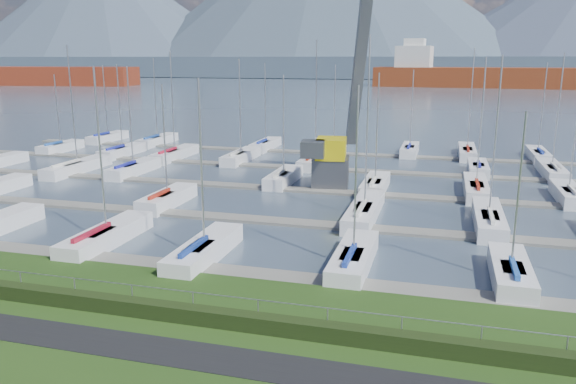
% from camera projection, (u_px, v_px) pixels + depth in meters
% --- Properties ---
extents(path, '(160.00, 2.00, 0.04)m').
position_uv_depth(path, '(185.00, 354.00, 21.67)').
color(path, black).
rests_on(path, grass).
extents(water, '(800.00, 540.00, 0.20)m').
position_uv_depth(water, '(426.00, 83.00, 268.30)').
color(water, '#435262').
extents(hedge, '(80.00, 0.70, 0.70)m').
position_uv_depth(hedge, '(211.00, 317.00, 24.03)').
color(hedge, black).
rests_on(hedge, grass).
extents(fence, '(80.00, 0.04, 0.04)m').
position_uv_depth(fence, '(214.00, 295.00, 24.21)').
color(fence, '#999BA2').
rests_on(fence, grass).
extents(foothill, '(900.00, 80.00, 12.00)m').
position_uv_depth(foothill, '(431.00, 67.00, 332.43)').
color(foothill, '#465667').
rests_on(foothill, water).
extents(mountains, '(1190.00, 360.00, 115.00)m').
position_uv_depth(mountains, '(448.00, 6.00, 391.02)').
color(mountains, '#495D6B').
rests_on(mountains, water).
extents(docks, '(90.00, 41.60, 0.25)m').
position_uv_depth(docks, '(331.00, 192.00, 48.91)').
color(docks, slate).
rests_on(docks, water).
extents(crane, '(6.29, 13.22, 22.35)m').
position_uv_depth(crane, '(339.00, 124.00, 50.67)').
color(crane, '#515358').
rests_on(crane, water).
extents(cargo_ship_west, '(87.49, 30.59, 21.50)m').
position_uv_depth(cargo_ship_west, '(28.00, 76.00, 244.21)').
color(cargo_ship_west, maroon).
rests_on(cargo_ship_west, water).
extents(cargo_ship_mid, '(103.06, 26.33, 21.50)m').
position_uv_depth(cargo_ship_mid, '(493.00, 78.00, 223.72)').
color(cargo_ship_mid, maroon).
rests_on(cargo_ship_mid, water).
extents(sailboat_fleet, '(76.03, 50.44, 13.57)m').
position_uv_depth(sailboat_fleet, '(311.00, 123.00, 50.98)').
color(sailboat_fleet, navy).
rests_on(sailboat_fleet, water).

